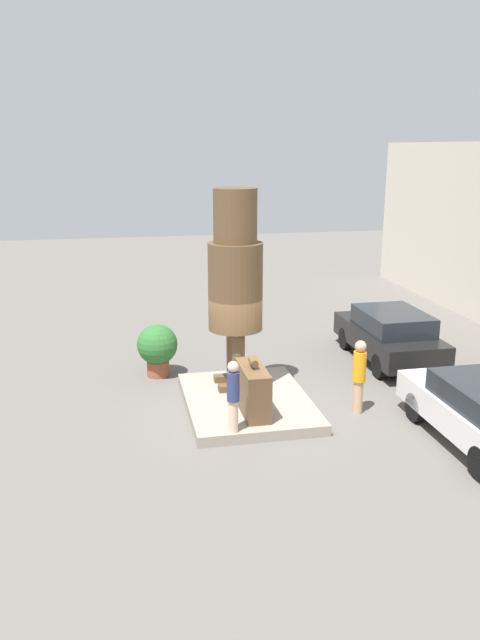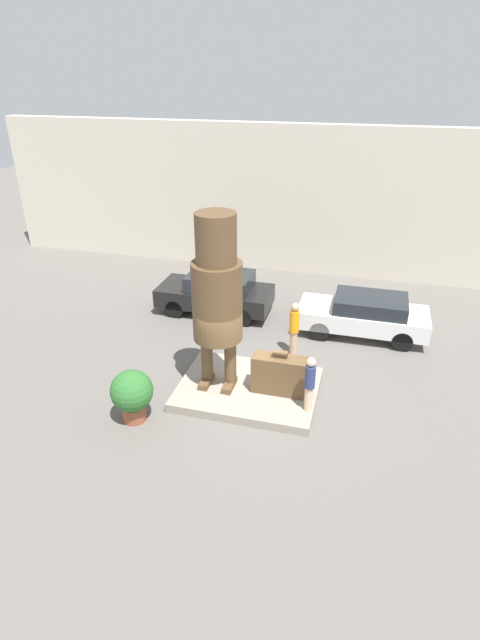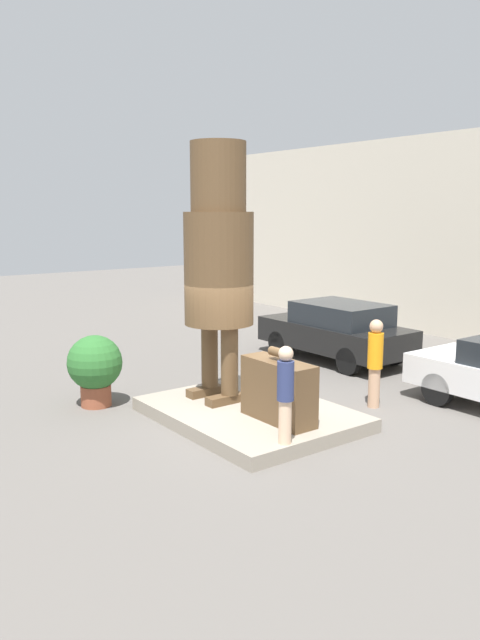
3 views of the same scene
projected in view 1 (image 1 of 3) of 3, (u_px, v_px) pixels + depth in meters
The scene contains 8 objects.
ground_plane at pixel (247, 407), 15.00m from camera, with size 60.00×60.00×0.00m, color #605B56.
pedestal at pixel (247, 402), 14.96m from camera, with size 3.84×2.91×0.25m.
statue_figure at pixel (235, 274), 14.92m from camera, with size 1.32×1.32×4.88m.
giant_suitcase at pixel (253, 390), 13.95m from camera, with size 1.48×0.53×1.30m.
tourist at pixel (233, 394), 12.90m from camera, with size 0.27×0.27×1.57m.
parked_car_black at pixel (390, 334), 17.98m from camera, with size 4.15×1.85×1.54m.
planter_pot at pixel (157, 347), 16.83m from camera, with size 1.09×1.09×1.44m.
worker_hivis at pixel (359, 374), 14.42m from camera, with size 0.30×0.30×1.78m.
Camera 1 is at (13.57, -2.93, 6.05)m, focal length 35.00 mm.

